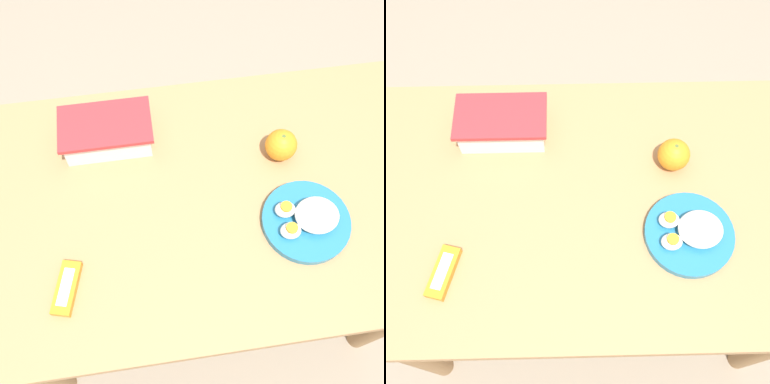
% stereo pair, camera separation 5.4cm
% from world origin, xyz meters
% --- Properties ---
extents(ground_plane, '(10.00, 10.00, 0.00)m').
position_xyz_m(ground_plane, '(0.00, 0.00, 0.00)').
color(ground_plane, gray).
extents(table, '(1.11, 0.66, 0.72)m').
position_xyz_m(table, '(0.00, 0.00, 0.59)').
color(table, '#AD7F51').
rests_on(table, ground_plane).
extents(food_container, '(0.21, 0.13, 0.07)m').
position_xyz_m(food_container, '(-0.21, 0.18, 0.75)').
color(food_container, white).
rests_on(food_container, table).
extents(orange_fruit, '(0.07, 0.07, 0.07)m').
position_xyz_m(orange_fruit, '(0.18, 0.09, 0.75)').
color(orange_fruit, orange).
rests_on(orange_fruit, table).
extents(rice_plate, '(0.19, 0.19, 0.06)m').
position_xyz_m(rice_plate, '(0.20, -0.09, 0.74)').
color(rice_plate, teal).
rests_on(rice_plate, table).
extents(candy_bar, '(0.07, 0.12, 0.02)m').
position_xyz_m(candy_bar, '(-0.32, -0.16, 0.73)').
color(candy_bar, orange).
rests_on(candy_bar, table).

